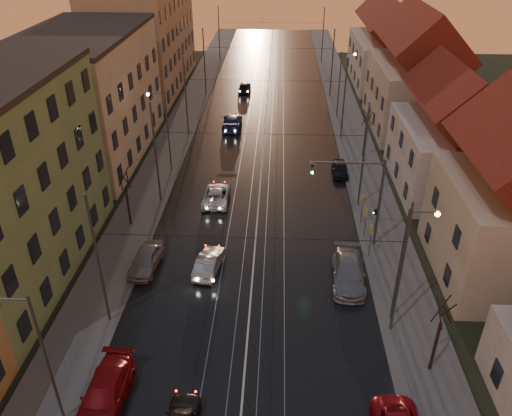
# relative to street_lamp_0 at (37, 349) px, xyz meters

# --- Properties ---
(road) EXTENTS (16.00, 120.00, 0.04)m
(road) POSITION_rel_street_lamp_0_xyz_m (9.10, 38.00, -4.87)
(road) COLOR black
(road) RESTS_ON ground
(sidewalk_left) EXTENTS (4.00, 120.00, 0.15)m
(sidewalk_left) POSITION_rel_street_lamp_0_xyz_m (-0.90, 38.00, -4.81)
(sidewalk_left) COLOR #4C4C4C
(sidewalk_left) RESTS_ON ground
(sidewalk_right) EXTENTS (4.00, 120.00, 0.15)m
(sidewalk_right) POSITION_rel_street_lamp_0_xyz_m (19.10, 38.00, -4.81)
(sidewalk_right) COLOR #4C4C4C
(sidewalk_right) RESTS_ON ground
(tram_rail_0) EXTENTS (0.06, 120.00, 0.03)m
(tram_rail_0) POSITION_rel_street_lamp_0_xyz_m (6.90, 38.00, -4.83)
(tram_rail_0) COLOR gray
(tram_rail_0) RESTS_ON road
(tram_rail_1) EXTENTS (0.06, 120.00, 0.03)m
(tram_rail_1) POSITION_rel_street_lamp_0_xyz_m (8.33, 38.00, -4.83)
(tram_rail_1) COLOR gray
(tram_rail_1) RESTS_ON road
(tram_rail_2) EXTENTS (0.06, 120.00, 0.03)m
(tram_rail_2) POSITION_rel_street_lamp_0_xyz_m (9.87, 38.00, -4.83)
(tram_rail_2) COLOR gray
(tram_rail_2) RESTS_ON road
(tram_rail_3) EXTENTS (0.06, 120.00, 0.03)m
(tram_rail_3) POSITION_rel_street_lamp_0_xyz_m (11.30, 38.00, -4.83)
(tram_rail_3) COLOR gray
(tram_rail_3) RESTS_ON road
(apartment_left_2) EXTENTS (10.00, 20.00, 12.00)m
(apartment_left_2) POSITION_rel_street_lamp_0_xyz_m (-8.40, 32.00, 1.11)
(apartment_left_2) COLOR tan
(apartment_left_2) RESTS_ON ground
(apartment_left_3) EXTENTS (10.00, 24.00, 14.00)m
(apartment_left_3) POSITION_rel_street_lamp_0_xyz_m (-8.40, 56.00, 2.11)
(apartment_left_3) COLOR #9C7E64
(apartment_left_3) RESTS_ON ground
(house_right_2) EXTENTS (9.18, 12.24, 9.20)m
(house_right_2) POSITION_rel_street_lamp_0_xyz_m (26.10, 26.00, -0.24)
(house_right_2) COLOR #B9B3AB
(house_right_2) RESTS_ON ground
(house_right_3) EXTENTS (9.18, 14.28, 11.50)m
(house_right_3) POSITION_rel_street_lamp_0_xyz_m (26.10, 41.00, 0.92)
(house_right_3) COLOR #B8AD8D
(house_right_3) RESTS_ON ground
(house_right_4) EXTENTS (9.18, 16.32, 10.00)m
(house_right_4) POSITION_rel_street_lamp_0_xyz_m (26.10, 59.00, 0.16)
(house_right_4) COLOR #B9B3AB
(house_right_4) RESTS_ON ground
(catenary_pole_l_1) EXTENTS (0.16, 0.16, 9.00)m
(catenary_pole_l_1) POSITION_rel_street_lamp_0_xyz_m (0.50, 7.00, -0.39)
(catenary_pole_l_1) COLOR #595B60
(catenary_pole_l_1) RESTS_ON ground
(catenary_pole_r_1) EXTENTS (0.16, 0.16, 9.00)m
(catenary_pole_r_1) POSITION_rel_street_lamp_0_xyz_m (17.70, 7.00, -0.39)
(catenary_pole_r_1) COLOR #595B60
(catenary_pole_r_1) RESTS_ON ground
(catenary_pole_l_2) EXTENTS (0.16, 0.16, 9.00)m
(catenary_pole_l_2) POSITION_rel_street_lamp_0_xyz_m (0.50, 22.00, -0.39)
(catenary_pole_l_2) COLOR #595B60
(catenary_pole_l_2) RESTS_ON ground
(catenary_pole_r_2) EXTENTS (0.16, 0.16, 9.00)m
(catenary_pole_r_2) POSITION_rel_street_lamp_0_xyz_m (17.70, 22.00, -0.39)
(catenary_pole_r_2) COLOR #595B60
(catenary_pole_r_2) RESTS_ON ground
(catenary_pole_l_3) EXTENTS (0.16, 0.16, 9.00)m
(catenary_pole_l_3) POSITION_rel_street_lamp_0_xyz_m (0.50, 37.00, -0.39)
(catenary_pole_l_3) COLOR #595B60
(catenary_pole_l_3) RESTS_ON ground
(catenary_pole_r_3) EXTENTS (0.16, 0.16, 9.00)m
(catenary_pole_r_3) POSITION_rel_street_lamp_0_xyz_m (17.70, 37.00, -0.39)
(catenary_pole_r_3) COLOR #595B60
(catenary_pole_r_3) RESTS_ON ground
(catenary_pole_l_4) EXTENTS (0.16, 0.16, 9.00)m
(catenary_pole_l_4) POSITION_rel_street_lamp_0_xyz_m (0.50, 52.00, -0.39)
(catenary_pole_l_4) COLOR #595B60
(catenary_pole_l_4) RESTS_ON ground
(catenary_pole_r_4) EXTENTS (0.16, 0.16, 9.00)m
(catenary_pole_r_4) POSITION_rel_street_lamp_0_xyz_m (17.70, 52.00, -0.39)
(catenary_pole_r_4) COLOR #595B60
(catenary_pole_r_4) RESTS_ON ground
(catenary_pole_l_5) EXTENTS (0.16, 0.16, 9.00)m
(catenary_pole_l_5) POSITION_rel_street_lamp_0_xyz_m (0.50, 70.00, -0.39)
(catenary_pole_l_5) COLOR #595B60
(catenary_pole_l_5) RESTS_ON ground
(catenary_pole_r_5) EXTENTS (0.16, 0.16, 9.00)m
(catenary_pole_r_5) POSITION_rel_street_lamp_0_xyz_m (17.70, 70.00, -0.39)
(catenary_pole_r_5) COLOR #595B60
(catenary_pole_r_5) RESTS_ON ground
(street_lamp_0) EXTENTS (1.75, 0.32, 8.00)m
(street_lamp_0) POSITION_rel_street_lamp_0_xyz_m (0.00, 0.00, 0.00)
(street_lamp_0) COLOR #595B60
(street_lamp_0) RESTS_ON ground
(street_lamp_1) EXTENTS (1.75, 0.32, 8.00)m
(street_lamp_1) POSITION_rel_street_lamp_0_xyz_m (18.21, 8.00, 0.00)
(street_lamp_1) COLOR #595B60
(street_lamp_1) RESTS_ON ground
(street_lamp_2) EXTENTS (1.75, 0.32, 8.00)m
(street_lamp_2) POSITION_rel_street_lamp_0_xyz_m (0.00, 28.00, 0.00)
(street_lamp_2) COLOR #595B60
(street_lamp_2) RESTS_ON ground
(street_lamp_3) EXTENTS (1.75, 0.32, 8.00)m
(street_lamp_3) POSITION_rel_street_lamp_0_xyz_m (18.21, 44.00, 0.00)
(street_lamp_3) COLOR #595B60
(street_lamp_3) RESTS_ON ground
(traffic_light_mast) EXTENTS (5.30, 0.32, 7.20)m
(traffic_light_mast) POSITION_rel_street_lamp_0_xyz_m (17.10, 16.00, -0.29)
(traffic_light_mast) COLOR #595B60
(traffic_light_mast) RESTS_ON ground
(bare_tree_0) EXTENTS (1.09, 1.09, 5.11)m
(bare_tree_0) POSITION_rel_street_lamp_0_xyz_m (-1.09, 18.00, -2.40)
(bare_tree_0) COLOR black
(bare_tree_0) RESTS_ON ground
(bare_tree_1) EXTENTS (1.09, 1.09, 5.11)m
(bare_tree_1) POSITION_rel_street_lamp_0_xyz_m (19.31, 4.00, -2.40)
(bare_tree_1) COLOR black
(bare_tree_1) RESTS_ON ground
(bare_tree_2) EXTENTS (1.09, 1.09, 5.11)m
(bare_tree_2) POSITION_rel_street_lamp_0_xyz_m (19.51, 32.00, -2.40)
(bare_tree_2) COLOR black
(bare_tree_2) RESTS_ON ground
(driving_car_1) EXTENTS (1.95, 4.21, 1.34)m
(driving_car_1) POSITION_rel_street_lamp_0_xyz_m (6.00, 12.41, -4.22)
(driving_car_1) COLOR #9F9FA4
(driving_car_1) RESTS_ON ground
(driving_car_2) EXTENTS (2.18, 4.71, 1.31)m
(driving_car_2) POSITION_rel_street_lamp_0_xyz_m (5.40, 22.20, -4.23)
(driving_car_2) COLOR silver
(driving_car_2) RESTS_ON ground
(driving_car_3) EXTENTS (2.25, 5.37, 1.55)m
(driving_car_3) POSITION_rel_street_lamp_0_xyz_m (5.26, 39.68, -4.11)
(driving_car_3) COLOR navy
(driving_car_3) RESTS_ON ground
(driving_car_4) EXTENTS (1.70, 4.10, 1.39)m
(driving_car_4) POSITION_rel_street_lamp_0_xyz_m (5.78, 53.72, -4.19)
(driving_car_4) COLOR black
(driving_car_4) RESTS_ON ground
(parked_left_2) EXTENTS (2.28, 5.18, 1.48)m
(parked_left_2) POSITION_rel_street_lamp_0_xyz_m (2.14, 1.01, -4.15)
(parked_left_2) COLOR maroon
(parked_left_2) RESTS_ON ground
(parked_left_3) EXTENTS (2.06, 4.39, 1.45)m
(parked_left_3) POSITION_rel_street_lamp_0_xyz_m (1.50, 12.46, -4.16)
(parked_left_3) COLOR #9C9CA1
(parked_left_3) RESTS_ON ground
(parked_right_1) EXTENTS (2.51, 5.44, 1.54)m
(parked_right_1) POSITION_rel_street_lamp_0_xyz_m (15.66, 11.59, -4.12)
(parked_right_1) COLOR #97979D
(parked_right_1) RESTS_ON ground
(parked_right_2) EXTENTS (1.52, 3.67, 1.24)m
(parked_right_2) POSITION_rel_street_lamp_0_xyz_m (16.70, 27.92, -4.26)
(parked_right_2) COLOR black
(parked_right_2) RESTS_ON ground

